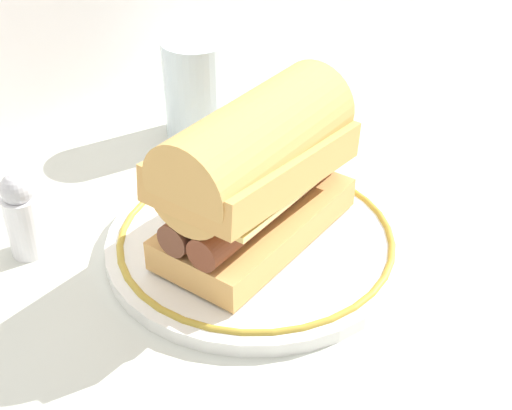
{
  "coord_description": "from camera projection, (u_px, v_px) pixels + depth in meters",
  "views": [
    {
      "loc": [
        -0.33,
        -0.37,
        0.39
      ],
      "look_at": [
        -0.02,
        0.01,
        0.04
      ],
      "focal_mm": 51.79,
      "sensor_mm": 36.0,
      "label": 1
    }
  ],
  "objects": [
    {
      "name": "ground_plane",
      "position": [
        278.0,
        243.0,
        0.63
      ],
      "size": [
        1.5,
        1.5,
        0.0
      ],
      "primitive_type": "plane",
      "color": "beige"
    },
    {
      "name": "salt_shaker",
      "position": [
        23.0,
        215.0,
        0.6
      ],
      "size": [
        0.03,
        0.03,
        0.08
      ],
      "color": "white",
      "rests_on": "ground_plane"
    },
    {
      "name": "sausage_sandwich",
      "position": [
        256.0,
        169.0,
        0.58
      ],
      "size": [
        0.19,
        0.13,
        0.12
      ],
      "rotation": [
        0.0,
        0.0,
        0.24
      ],
      "color": "tan",
      "rests_on": "plate"
    },
    {
      "name": "drinking_glass",
      "position": [
        197.0,
        94.0,
        0.76
      ],
      "size": [
        0.07,
        0.07,
        0.1
      ],
      "color": "silver",
      "rests_on": "ground_plane"
    },
    {
      "name": "plate",
      "position": [
        256.0,
        241.0,
        0.62
      ],
      "size": [
        0.25,
        0.25,
        0.01
      ],
      "color": "white",
      "rests_on": "ground_plane"
    }
  ]
}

